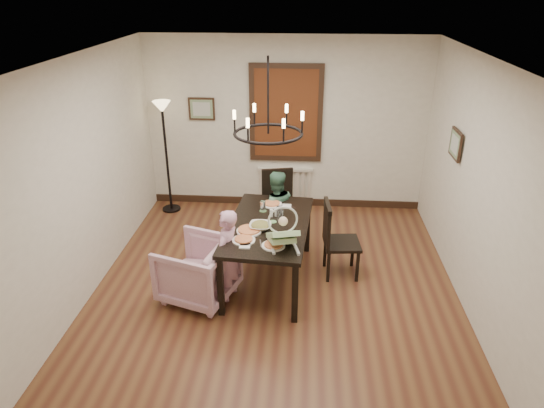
# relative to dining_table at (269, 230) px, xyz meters

# --- Properties ---
(room_shell) EXTENTS (4.51, 5.00, 2.81)m
(room_shell) POSITION_rel_dining_table_xyz_m (0.10, 0.18, 0.68)
(room_shell) COLOR brown
(room_shell) RESTS_ON ground
(dining_table) EXTENTS (1.10, 1.79, 0.81)m
(dining_table) POSITION_rel_dining_table_xyz_m (0.00, 0.00, 0.00)
(dining_table) COLOR black
(dining_table) RESTS_ON room_shell
(chair_far) EXTENTS (0.55, 0.55, 1.04)m
(chair_far) POSITION_rel_dining_table_xyz_m (0.07, 1.10, -0.20)
(chair_far) COLOR black
(chair_far) RESTS_ON room_shell
(chair_right) EXTENTS (0.49, 0.49, 1.03)m
(chair_right) POSITION_rel_dining_table_xyz_m (0.93, 0.20, -0.21)
(chair_right) COLOR black
(chair_right) RESTS_ON room_shell
(armchair) EXTENTS (1.03, 1.02, 0.75)m
(armchair) POSITION_rel_dining_table_xyz_m (-0.82, -0.43, -0.35)
(armchair) COLOR #E1ACC4
(armchair) RESTS_ON room_shell
(elderly_woman) EXTENTS (0.31, 0.40, 0.96)m
(elderly_woman) POSITION_rel_dining_table_xyz_m (-0.46, -0.41, -0.24)
(elderly_woman) COLOR #CB8FAA
(elderly_woman) RESTS_ON room_shell
(seated_man) EXTENTS (0.56, 0.48, 0.98)m
(seated_man) POSITION_rel_dining_table_xyz_m (0.03, 0.81, -0.23)
(seated_man) COLOR #46765B
(seated_man) RESTS_ON room_shell
(baby_bouncer) EXTENTS (0.48, 0.57, 0.32)m
(baby_bouncer) POSITION_rel_dining_table_xyz_m (0.20, -0.52, 0.25)
(baby_bouncer) COLOR #ABD492
(baby_bouncer) RESTS_ON dining_table
(salad_bowl) EXTENTS (0.32, 0.32, 0.08)m
(salad_bowl) POSITION_rel_dining_table_xyz_m (-0.09, -0.14, 0.13)
(salad_bowl) COLOR white
(salad_bowl) RESTS_ON dining_table
(pizza_platter) EXTENTS (0.30, 0.30, 0.04)m
(pizza_platter) POSITION_rel_dining_table_xyz_m (-0.21, -0.23, 0.11)
(pizza_platter) COLOR tan
(pizza_platter) RESTS_ON dining_table
(drinking_glass) EXTENTS (0.08, 0.08, 0.15)m
(drinking_glass) POSITION_rel_dining_table_xyz_m (0.14, 0.09, 0.16)
(drinking_glass) COLOR silver
(drinking_glass) RESTS_ON dining_table
(window_blinds) EXTENTS (1.00, 0.03, 1.40)m
(window_blinds) POSITION_rel_dining_table_xyz_m (0.10, 2.27, 0.88)
(window_blinds) COLOR #5D2512
(window_blinds) RESTS_ON room_shell
(radiator) EXTENTS (0.92, 0.12, 0.62)m
(radiator) POSITION_rel_dining_table_xyz_m (0.10, 2.29, -0.37)
(radiator) COLOR silver
(radiator) RESTS_ON room_shell
(picture_back) EXTENTS (0.42, 0.03, 0.36)m
(picture_back) POSITION_rel_dining_table_xyz_m (-1.25, 2.28, 0.93)
(picture_back) COLOR black
(picture_back) RESTS_ON room_shell
(picture_right) EXTENTS (0.03, 0.42, 0.36)m
(picture_right) POSITION_rel_dining_table_xyz_m (2.31, 0.71, 0.93)
(picture_right) COLOR black
(picture_right) RESTS_ON room_shell
(floor_lamp) EXTENTS (0.30, 0.30, 1.80)m
(floor_lamp) POSITION_rel_dining_table_xyz_m (-1.80, 1.96, 0.18)
(floor_lamp) COLOR black
(floor_lamp) RESTS_ON room_shell
(chandelier) EXTENTS (0.80, 0.80, 0.04)m
(chandelier) POSITION_rel_dining_table_xyz_m (-0.00, 0.00, 1.23)
(chandelier) COLOR black
(chandelier) RESTS_ON room_shell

